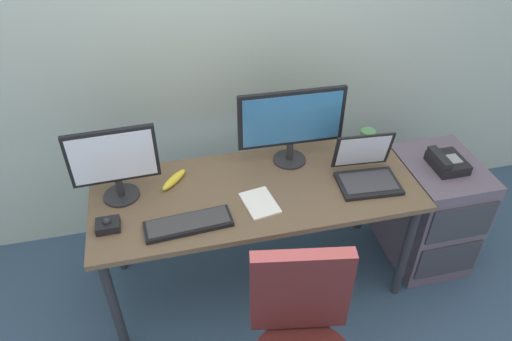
% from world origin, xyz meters
% --- Properties ---
extents(ground_plane, '(8.00, 8.00, 0.00)m').
position_xyz_m(ground_plane, '(0.00, 0.00, 0.00)').
color(ground_plane, '#344C64').
extents(back_wall, '(6.00, 0.10, 2.80)m').
position_xyz_m(back_wall, '(0.00, 0.69, 1.40)').
color(back_wall, '#AFC0AF').
rests_on(back_wall, ground).
extents(desk, '(1.67, 0.68, 0.71)m').
position_xyz_m(desk, '(0.00, 0.00, 0.64)').
color(desk, brown).
rests_on(desk, ground).
extents(file_cabinet, '(0.42, 0.53, 0.70)m').
position_xyz_m(file_cabinet, '(1.06, -0.03, 0.35)').
color(file_cabinet, '#5F5260').
rests_on(file_cabinet, ground).
extents(desk_phone, '(0.17, 0.20, 0.09)m').
position_xyz_m(desk_phone, '(1.06, -0.04, 0.73)').
color(desk_phone, black).
rests_on(desk_phone, file_cabinet).
extents(monitor_main, '(0.57, 0.18, 0.43)m').
position_xyz_m(monitor_main, '(0.24, 0.20, 0.96)').
color(monitor_main, '#262628').
rests_on(monitor_main, desk).
extents(monitor_side, '(0.42, 0.18, 0.39)m').
position_xyz_m(monitor_side, '(-0.67, 0.10, 0.93)').
color(monitor_side, '#262628').
rests_on(monitor_side, desk).
extents(keyboard, '(0.42, 0.16, 0.03)m').
position_xyz_m(keyboard, '(-0.37, -0.19, 0.72)').
color(keyboard, black).
rests_on(keyboard, desk).
extents(laptop, '(0.33, 0.29, 0.24)m').
position_xyz_m(laptop, '(0.58, -0.05, 0.76)').
color(laptop, black).
rests_on(laptop, desk).
extents(trackball_mouse, '(0.11, 0.09, 0.07)m').
position_xyz_m(trackball_mouse, '(-0.73, -0.12, 0.73)').
color(trackball_mouse, black).
rests_on(trackball_mouse, desk).
extents(coffee_mug, '(0.09, 0.08, 0.12)m').
position_xyz_m(coffee_mug, '(0.70, 0.21, 0.77)').
color(coffee_mug, '#4D884F').
rests_on(coffee_mug, desk).
extents(paper_notepad, '(0.18, 0.23, 0.01)m').
position_xyz_m(paper_notepad, '(-0.01, -0.12, 0.72)').
color(paper_notepad, white).
rests_on(paper_notepad, desk).
extents(banana, '(0.16, 0.17, 0.04)m').
position_xyz_m(banana, '(-0.40, 0.15, 0.73)').
color(banana, yellow).
rests_on(banana, desk).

